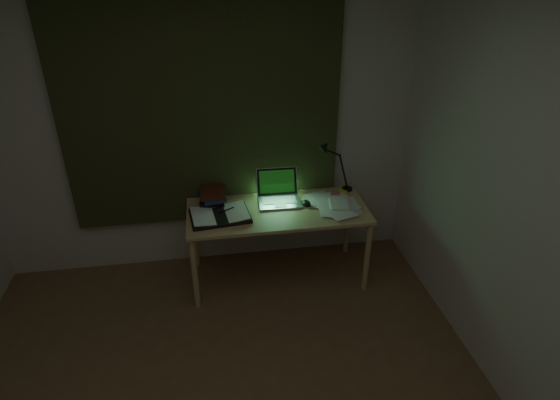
# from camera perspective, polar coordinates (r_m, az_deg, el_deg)

# --- Properties ---
(wall_back) EXTENTS (3.50, 0.00, 2.50)m
(wall_back) POSITION_cam_1_polar(r_m,az_deg,el_deg) (3.88, -9.28, 8.61)
(wall_back) COLOR beige
(wall_back) RESTS_ON ground
(curtain) EXTENTS (2.20, 0.06, 2.00)m
(curtain) POSITION_cam_1_polar(r_m,az_deg,el_deg) (3.78, -9.50, 11.26)
(curtain) COLOR #2D3219
(curtain) RESTS_ON wall_back
(desk) EXTENTS (1.46, 0.64, 0.67)m
(desk) POSITION_cam_1_polar(r_m,az_deg,el_deg) (3.97, -0.28, -5.39)
(desk) COLOR tan
(desk) RESTS_ON floor
(laptop) EXTENTS (0.36, 0.40, 0.25)m
(laptop) POSITION_cam_1_polar(r_m,az_deg,el_deg) (3.83, -0.06, 1.23)
(laptop) COLOR silver
(laptop) RESTS_ON desk
(open_textbook) EXTENTS (0.49, 0.38, 0.04)m
(open_textbook) POSITION_cam_1_polar(r_m,az_deg,el_deg) (3.71, -7.34, -1.84)
(open_textbook) COLOR white
(open_textbook) RESTS_ON desk
(book_stack) EXTENTS (0.23, 0.26, 0.13)m
(book_stack) POSITION_cam_1_polar(r_m,az_deg,el_deg) (3.88, -8.13, 0.34)
(book_stack) COLOR white
(book_stack) RESTS_ON desk
(loose_papers) EXTENTS (0.39, 0.41, 0.02)m
(loose_papers) POSITION_cam_1_polar(r_m,az_deg,el_deg) (3.89, 6.43, -0.43)
(loose_papers) COLOR white
(loose_papers) RESTS_ON desk
(mouse) EXTENTS (0.09, 0.12, 0.04)m
(mouse) POSITION_cam_1_polar(r_m,az_deg,el_deg) (3.85, 3.21, -0.40)
(mouse) COLOR black
(mouse) RESTS_ON desk
(sticky_yellow) EXTENTS (0.09, 0.09, 0.02)m
(sticky_yellow) POSITION_cam_1_polar(r_m,az_deg,el_deg) (4.11, 7.70, 1.11)
(sticky_yellow) COLOR yellow
(sticky_yellow) RESTS_ON desk
(sticky_pink) EXTENTS (0.09, 0.09, 0.02)m
(sticky_pink) POSITION_cam_1_polar(r_m,az_deg,el_deg) (4.05, 6.72, 0.75)
(sticky_pink) COLOR #E05776
(sticky_pink) RESTS_ON desk
(desk_lamp) EXTENTS (0.33, 0.26, 0.49)m
(desk_lamp) POSITION_cam_1_polar(r_m,az_deg,el_deg) (4.04, 8.40, 4.37)
(desk_lamp) COLOR black
(desk_lamp) RESTS_ON desk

